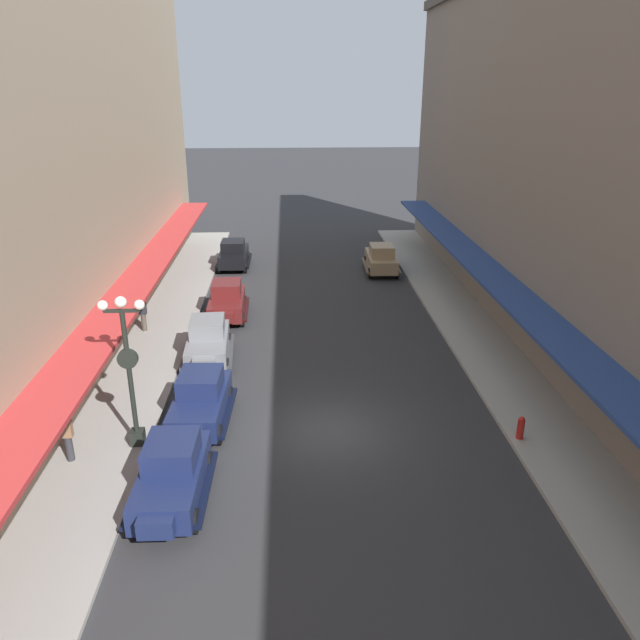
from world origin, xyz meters
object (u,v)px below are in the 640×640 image
(parked_car_3, at_px, (227,300))
(parked_car_5, at_px, (172,472))
(pedestrian_0, at_px, (67,437))
(parked_car_0, at_px, (234,253))
(parked_car_1, at_px, (200,399))
(lamp_post_with_clock, at_px, (129,366))
(parked_car_2, at_px, (208,340))
(parked_car_4, at_px, (381,258))
(pedestrian_1, at_px, (143,314))
(fire_hydrant, at_px, (521,427))

(parked_car_3, bearing_deg, parked_car_5, -90.96)
(pedestrian_0, bearing_deg, parked_car_5, -28.92)
(parked_car_0, xyz_separation_m, pedestrian_0, (-3.44, -22.04, 0.05))
(parked_car_0, height_order, parked_car_1, same)
(parked_car_0, bearing_deg, lamp_post_with_clock, -94.11)
(parked_car_2, xyz_separation_m, pedestrian_0, (-3.46, -7.61, 0.05))
(parked_car_4, bearing_deg, parked_car_5, -112.66)
(parked_car_0, bearing_deg, pedestrian_0, -98.87)
(parked_car_1, bearing_deg, pedestrian_0, -148.31)
(parked_car_5, relative_size, lamp_post_with_clock, 0.83)
(pedestrian_0, bearing_deg, parked_car_1, 31.69)
(parked_car_2, relative_size, parked_car_3, 1.01)
(parked_car_0, relative_size, parked_car_2, 0.99)
(lamp_post_with_clock, xyz_separation_m, pedestrian_1, (-1.91, 10.03, -1.97))
(parked_car_4, bearing_deg, pedestrian_1, -143.55)
(parked_car_1, relative_size, parked_car_2, 1.00)
(parked_car_3, height_order, pedestrian_1, parked_car_3)
(parked_car_2, xyz_separation_m, parked_car_4, (9.44, 12.78, 0.00))
(parked_car_1, distance_m, pedestrian_1, 9.32)
(parked_car_4, relative_size, parked_car_5, 1.00)
(fire_hydrant, bearing_deg, parked_car_2, 147.56)
(parked_car_2, bearing_deg, parked_car_1, -86.09)
(parked_car_3, relative_size, fire_hydrant, 5.23)
(parked_car_2, relative_size, pedestrian_1, 2.59)
(parked_car_3, bearing_deg, parked_car_4, 39.58)
(pedestrian_1, bearing_deg, pedestrian_0, -90.01)
(parked_car_0, relative_size, parked_car_1, 0.99)
(fire_hydrant, xyz_separation_m, pedestrian_0, (-14.66, -0.48, 0.43))
(parked_car_5, bearing_deg, parked_car_0, 90.29)
(parked_car_5, bearing_deg, lamp_post_with_clock, 120.44)
(parked_car_0, height_order, fire_hydrant, parked_car_0)
(parked_car_0, relative_size, lamp_post_with_clock, 0.83)
(parked_car_0, relative_size, pedestrian_0, 2.60)
(lamp_post_with_clock, xyz_separation_m, pedestrian_0, (-1.91, -0.83, -2.00))
(lamp_post_with_clock, height_order, pedestrian_0, lamp_post_with_clock)
(parked_car_4, bearing_deg, parked_car_0, 170.08)
(parked_car_5, distance_m, fire_hydrant, 11.38)
(parked_car_1, xyz_separation_m, fire_hydrant, (10.85, -1.88, -0.38))
(parked_car_5, bearing_deg, parked_car_1, 86.63)
(parked_car_0, xyz_separation_m, lamp_post_with_clock, (-1.52, -21.21, 2.04))
(parked_car_3, bearing_deg, lamp_post_with_clock, -98.94)
(lamp_post_with_clock, bearing_deg, pedestrian_1, 100.80)
(parked_car_3, bearing_deg, parked_car_2, -93.82)
(parked_car_4, bearing_deg, parked_car_3, -140.42)
(parked_car_5, height_order, lamp_post_with_clock, lamp_post_with_clock)
(parked_car_0, bearing_deg, parked_car_1, -88.90)
(parked_car_5, bearing_deg, fire_hydrant, 12.44)
(parked_car_3, xyz_separation_m, pedestrian_0, (-3.81, -12.87, 0.05))
(parked_car_5, height_order, pedestrian_0, parked_car_5)
(pedestrian_1, bearing_deg, parked_car_2, -43.31)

